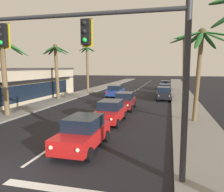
# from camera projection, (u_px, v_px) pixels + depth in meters

# --- Properties ---
(ground_plane) EXTENTS (220.00, 220.00, 0.00)m
(ground_plane) POSITION_uv_depth(u_px,v_px,m) (12.00, 174.00, 9.04)
(ground_plane) COLOR black
(sidewalk_right) EXTENTS (3.20, 110.00, 0.14)m
(sidewalk_right) POSITION_uv_depth(u_px,v_px,m) (186.00, 103.00, 26.37)
(sidewalk_right) COLOR gray
(sidewalk_right) RESTS_ON ground
(sidewalk_left) EXTENTS (3.20, 110.00, 0.14)m
(sidewalk_left) POSITION_uv_depth(u_px,v_px,m) (62.00, 99.00, 30.17)
(sidewalk_left) COLOR gray
(sidewalk_left) RESTS_ON ground
(lane_markings) EXTENTS (4.28, 88.12, 0.01)m
(lane_markings) POSITION_uv_depth(u_px,v_px,m) (123.00, 101.00, 28.28)
(lane_markings) COLOR silver
(lane_markings) RESTS_ON ground
(traffic_signal_mast) EXTENTS (10.88, 0.41, 6.68)m
(traffic_signal_mast) POSITION_uv_depth(u_px,v_px,m) (88.00, 49.00, 8.46)
(traffic_signal_mast) COLOR #2D2D33
(traffic_signal_mast) RESTS_ON ground
(sedan_lead_at_stop_bar) EXTENTS (1.96, 4.45, 1.68)m
(sedan_lead_at_stop_bar) POSITION_uv_depth(u_px,v_px,m) (83.00, 132.00, 11.76)
(sedan_lead_at_stop_bar) COLOR red
(sedan_lead_at_stop_bar) RESTS_ON ground
(sedan_third_in_queue) EXTENTS (1.95, 4.45, 1.68)m
(sedan_third_in_queue) POSITION_uv_depth(u_px,v_px,m) (110.00, 111.00, 17.40)
(sedan_third_in_queue) COLOR red
(sedan_third_in_queue) RESTS_ON ground
(sedan_fifth_in_queue) EXTENTS (2.06, 4.50, 1.68)m
(sedan_fifth_in_queue) POSITION_uv_depth(u_px,v_px,m) (125.00, 101.00, 23.03)
(sedan_fifth_in_queue) COLOR maroon
(sedan_fifth_in_queue) RESTS_ON ground
(sedan_oncoming_far) EXTENTS (2.05, 4.49, 1.68)m
(sedan_oncoming_far) POSITION_uv_depth(u_px,v_px,m) (115.00, 91.00, 32.53)
(sedan_oncoming_far) COLOR navy
(sedan_oncoming_far) RESTS_ON ground
(sedan_parked_nearest_kerb) EXTENTS (1.95, 4.45, 1.68)m
(sedan_parked_nearest_kerb) POSITION_uv_depth(u_px,v_px,m) (165.00, 85.00, 43.14)
(sedan_parked_nearest_kerb) COLOR black
(sedan_parked_nearest_kerb) RESTS_ON ground
(sedan_parked_mid_kerb) EXTENTS (2.07, 4.50, 1.68)m
(sedan_parked_mid_kerb) POSITION_uv_depth(u_px,v_px,m) (164.00, 93.00, 29.66)
(sedan_parked_mid_kerb) COLOR black
(sedan_parked_mid_kerb) RESTS_ON ground
(sedan_parked_far_kerb) EXTENTS (1.96, 4.46, 1.68)m
(sedan_parked_far_kerb) POSITION_uv_depth(u_px,v_px,m) (165.00, 89.00, 34.76)
(sedan_parked_far_kerb) COLOR black
(sedan_parked_far_kerb) RESTS_ON ground
(palm_left_second) EXTENTS (4.68, 4.43, 6.75)m
(palm_left_second) POSITION_uv_depth(u_px,v_px,m) (3.00, 61.00, 19.16)
(palm_left_second) COLOR brown
(palm_left_second) RESTS_ON ground
(palm_left_third) EXTENTS (3.62, 3.94, 7.18)m
(palm_left_third) POSITION_uv_depth(u_px,v_px,m) (56.00, 62.00, 29.59)
(palm_left_third) COLOR brown
(palm_left_third) RESTS_ON ground
(palm_left_farthest) EXTENTS (2.90, 3.14, 7.88)m
(palm_left_farthest) POSITION_uv_depth(u_px,v_px,m) (87.00, 62.00, 39.71)
(palm_left_farthest) COLOR brown
(palm_left_farthest) RESTS_ON ground
(palm_right_second) EXTENTS (4.87, 4.40, 7.02)m
(palm_right_second) POSITION_uv_depth(u_px,v_px,m) (200.00, 53.00, 16.72)
(palm_right_second) COLOR brown
(palm_right_second) RESTS_ON ground
(palm_right_farthest) EXTENTS (3.08, 3.14, 9.62)m
(palm_right_farthest) POSITION_uv_depth(u_px,v_px,m) (184.00, 55.00, 38.49)
(palm_right_farthest) COLOR brown
(palm_right_farthest) RESTS_ON ground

